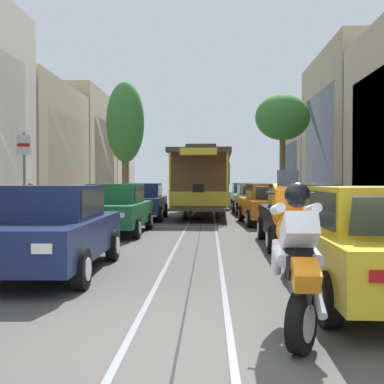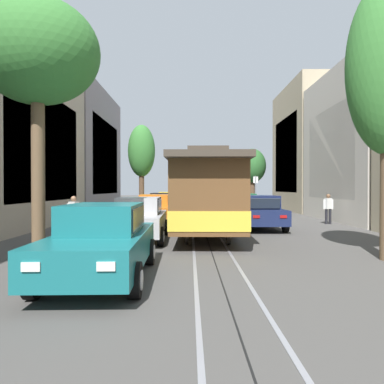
{
  "view_description": "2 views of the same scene",
  "coord_description": "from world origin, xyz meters",
  "px_view_note": "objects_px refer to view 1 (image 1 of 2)",
  "views": [
    {
      "loc": [
        0.31,
        -4.61,
        1.65
      ],
      "look_at": [
        -0.61,
        20.0,
        1.11
      ],
      "focal_mm": 44.14,
      "sensor_mm": 36.0,
      "label": 1
    },
    {
      "loc": [
        0.65,
        32.15,
        1.92
      ],
      "look_at": [
        0.48,
        2.19,
        1.59
      ],
      "focal_mm": 32.27,
      "sensor_mm": 36.0,
      "label": 2
    }
  ],
  "objects_px": {
    "street_tree_kerb_left_second": "(125,124)",
    "pedestrian_on_left_pavement": "(31,200)",
    "parked_car_silver_fourth_right": "(253,198)",
    "street_sign_post": "(24,177)",
    "parked_car_yellow_near_right": "(372,243)",
    "parked_car_navy_mid_left": "(143,201)",
    "parked_car_black_second_right": "(301,215)",
    "parked_car_green_second_left": "(116,209)",
    "pedestrian_on_right_pavement": "(314,197)",
    "parked_car_teal_fifth_right": "(245,195)",
    "motorcycle_with_rider": "(294,249)",
    "parked_car_orange_mid_right": "(268,204)",
    "cable_car_trolley": "(203,181)",
    "street_tree_kerb_right_second": "(283,118)",
    "parked_car_navy_near_left": "(51,229)"
  },
  "relations": [
    {
      "from": "street_tree_kerb_left_second",
      "to": "pedestrian_on_left_pavement",
      "type": "height_order",
      "value": "street_tree_kerb_left_second"
    },
    {
      "from": "parked_car_silver_fourth_right",
      "to": "street_sign_post",
      "type": "distance_m",
      "value": 14.35
    },
    {
      "from": "parked_car_yellow_near_right",
      "to": "pedestrian_on_left_pavement",
      "type": "height_order",
      "value": "pedestrian_on_left_pavement"
    },
    {
      "from": "parked_car_navy_mid_left",
      "to": "street_tree_kerb_left_second",
      "type": "xyz_separation_m",
      "value": [
        -2.03,
        7.11,
        4.26
      ]
    },
    {
      "from": "parked_car_black_second_right",
      "to": "parked_car_green_second_left",
      "type": "bearing_deg",
      "value": 153.19
    },
    {
      "from": "parked_car_black_second_right",
      "to": "street_sign_post",
      "type": "height_order",
      "value": "street_sign_post"
    },
    {
      "from": "parked_car_silver_fourth_right",
      "to": "pedestrian_on_right_pavement",
      "type": "height_order",
      "value": "pedestrian_on_right_pavement"
    },
    {
      "from": "parked_car_silver_fourth_right",
      "to": "pedestrian_on_right_pavement",
      "type": "relative_size",
      "value": 2.73
    },
    {
      "from": "parked_car_teal_fifth_right",
      "to": "street_tree_kerb_left_second",
      "type": "distance_m",
      "value": 8.52
    },
    {
      "from": "parked_car_silver_fourth_right",
      "to": "street_sign_post",
      "type": "bearing_deg",
      "value": -118.07
    },
    {
      "from": "parked_car_green_second_left",
      "to": "pedestrian_on_left_pavement",
      "type": "relative_size",
      "value": 2.71
    },
    {
      "from": "street_tree_kerb_left_second",
      "to": "street_sign_post",
      "type": "bearing_deg",
      "value": -88.44
    },
    {
      "from": "parked_car_teal_fifth_right",
      "to": "pedestrian_on_left_pavement",
      "type": "xyz_separation_m",
      "value": [
        -9.27,
        -11.07,
        0.11
      ]
    },
    {
      "from": "parked_car_yellow_near_right",
      "to": "motorcycle_with_rider",
      "type": "xyz_separation_m",
      "value": [
        -1.36,
        -1.65,
        0.14
      ]
    },
    {
      "from": "parked_car_orange_mid_right",
      "to": "street_tree_kerb_left_second",
      "type": "distance_m",
      "value": 12.51
    },
    {
      "from": "cable_car_trolley",
      "to": "motorcycle_with_rider",
      "type": "relative_size",
      "value": 4.92
    },
    {
      "from": "parked_car_orange_mid_right",
      "to": "street_tree_kerb_right_second",
      "type": "height_order",
      "value": "street_tree_kerb_right_second"
    },
    {
      "from": "parked_car_silver_fourth_right",
      "to": "pedestrian_on_right_pavement",
      "type": "distance_m",
      "value": 3.03
    },
    {
      "from": "street_tree_kerb_left_second",
      "to": "street_tree_kerb_right_second",
      "type": "height_order",
      "value": "street_tree_kerb_left_second"
    },
    {
      "from": "parked_car_silver_fourth_right",
      "to": "pedestrian_on_left_pavement",
      "type": "relative_size",
      "value": 2.72
    },
    {
      "from": "parked_car_silver_fourth_right",
      "to": "parked_car_orange_mid_right",
      "type": "bearing_deg",
      "value": -89.67
    },
    {
      "from": "parked_car_navy_mid_left",
      "to": "pedestrian_on_left_pavement",
      "type": "bearing_deg",
      "value": -152.6
    },
    {
      "from": "street_tree_kerb_right_second",
      "to": "pedestrian_on_left_pavement",
      "type": "relative_size",
      "value": 4.21
    },
    {
      "from": "parked_car_silver_fourth_right",
      "to": "parked_car_teal_fifth_right",
      "type": "bearing_deg",
      "value": 90.26
    },
    {
      "from": "parked_car_orange_mid_right",
      "to": "street_tree_kerb_left_second",
      "type": "height_order",
      "value": "street_tree_kerb_left_second"
    },
    {
      "from": "pedestrian_on_right_pavement",
      "to": "street_sign_post",
      "type": "xyz_separation_m",
      "value": [
        -9.55,
        -11.52,
        0.85
      ]
    },
    {
      "from": "motorcycle_with_rider",
      "to": "pedestrian_on_right_pavement",
      "type": "bearing_deg",
      "value": 76.95
    },
    {
      "from": "parked_car_yellow_near_right",
      "to": "pedestrian_on_right_pavement",
      "type": "xyz_separation_m",
      "value": [
        2.78,
        16.22,
        0.11
      ]
    },
    {
      "from": "parked_car_silver_fourth_right",
      "to": "pedestrian_on_right_pavement",
      "type": "xyz_separation_m",
      "value": [
        2.81,
        -1.11,
        0.11
      ]
    },
    {
      "from": "parked_car_navy_near_left",
      "to": "pedestrian_on_left_pavement",
      "type": "xyz_separation_m",
      "value": [
        -4.21,
        9.95,
        0.11
      ]
    },
    {
      "from": "parked_car_silver_fourth_right",
      "to": "parked_car_black_second_right",
      "type": "bearing_deg",
      "value": -89.44
    },
    {
      "from": "motorcycle_with_rider",
      "to": "street_tree_kerb_left_second",
      "type": "bearing_deg",
      "value": 104.49
    },
    {
      "from": "parked_car_navy_near_left",
      "to": "parked_car_orange_mid_right",
      "type": "height_order",
      "value": "same"
    },
    {
      "from": "parked_car_green_second_left",
      "to": "motorcycle_with_rider",
      "type": "distance_m",
      "value": 10.57
    },
    {
      "from": "parked_car_navy_mid_left",
      "to": "parked_car_black_second_right",
      "type": "distance_m",
      "value": 9.89
    },
    {
      "from": "pedestrian_on_right_pavement",
      "to": "motorcycle_with_rider",
      "type": "bearing_deg",
      "value": -103.05
    },
    {
      "from": "parked_car_navy_mid_left",
      "to": "parked_car_orange_mid_right",
      "type": "relative_size",
      "value": 0.99
    },
    {
      "from": "parked_car_navy_mid_left",
      "to": "parked_car_silver_fourth_right",
      "type": "relative_size",
      "value": 1.0
    },
    {
      "from": "parked_car_yellow_near_right",
      "to": "pedestrian_on_left_pavement",
      "type": "relative_size",
      "value": 2.72
    },
    {
      "from": "cable_car_trolley",
      "to": "street_sign_post",
      "type": "xyz_separation_m",
      "value": [
        -4.2,
        -11.62,
        0.1
      ]
    },
    {
      "from": "parked_car_teal_fifth_right",
      "to": "pedestrian_on_right_pavement",
      "type": "bearing_deg",
      "value": -66.64
    },
    {
      "from": "cable_car_trolley",
      "to": "street_sign_post",
      "type": "bearing_deg",
      "value": -109.88
    },
    {
      "from": "parked_car_silver_fourth_right",
      "to": "parked_car_teal_fifth_right",
      "type": "relative_size",
      "value": 1.0
    },
    {
      "from": "street_sign_post",
      "to": "parked_car_black_second_right",
      "type": "bearing_deg",
      "value": 6.67
    },
    {
      "from": "street_tree_kerb_right_second",
      "to": "parked_car_green_second_left",
      "type": "bearing_deg",
      "value": -119.05
    },
    {
      "from": "parked_car_green_second_left",
      "to": "pedestrian_on_right_pavement",
      "type": "bearing_deg",
      "value": 45.11
    },
    {
      "from": "parked_car_silver_fourth_right",
      "to": "cable_car_trolley",
      "type": "height_order",
      "value": "cable_car_trolley"
    },
    {
      "from": "parked_car_navy_mid_left",
      "to": "parked_car_black_second_right",
      "type": "xyz_separation_m",
      "value": [
        5.27,
        -8.37,
        0.0
      ]
    },
    {
      "from": "parked_car_navy_near_left",
      "to": "motorcycle_with_rider",
      "type": "xyz_separation_m",
      "value": [
        3.75,
        -3.43,
        0.14
      ]
    },
    {
      "from": "parked_car_black_second_right",
      "to": "street_tree_kerb_right_second",
      "type": "height_order",
      "value": "street_tree_kerb_right_second"
    }
  ]
}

